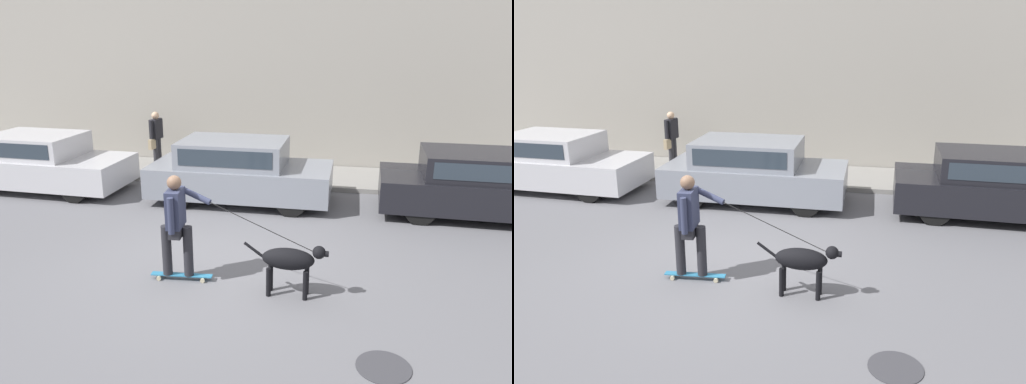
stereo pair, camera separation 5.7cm
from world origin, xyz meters
The scene contains 10 objects.
ground_plane centered at (0.00, 0.00, 0.00)m, with size 36.00×36.00×0.00m, color slate.
back_wall centered at (0.00, 6.94, 2.96)m, with size 32.00×0.30×5.92m.
sidewalk_curb centered at (0.00, 5.68, 0.06)m, with size 30.00×2.18×0.11m.
parked_car_0 centered at (-5.20, 3.49, 0.65)m, with size 4.21×1.95×1.36m.
parked_car_1 centered at (-0.28, 3.49, 0.69)m, with size 4.04×1.82×1.41m.
parked_car_2 centered at (4.89, 3.49, 0.66)m, with size 4.28×1.94×1.35m.
dog centered at (1.43, -0.65, 0.55)m, with size 1.21×0.33×0.80m.
skateboarder centered at (-0.29, -0.49, 0.94)m, with size 2.57×0.60×1.66m.
pedestrian_with_bag centered at (-3.24, 5.95, 0.93)m, with size 0.26×0.69×1.50m.
manhole_cover centered at (2.69, -2.10, 0.01)m, with size 0.62×0.62×0.01m.
Camera 1 is at (2.21, -7.08, 3.55)m, focal length 35.00 mm.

